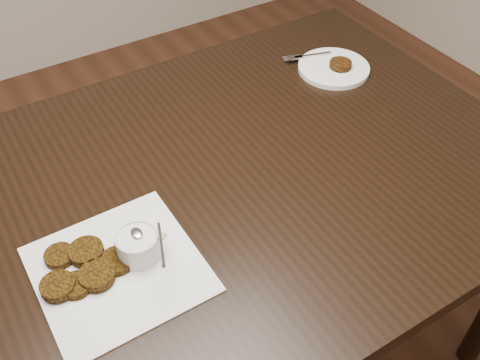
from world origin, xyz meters
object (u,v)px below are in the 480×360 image
Objects in this scene: table at (207,288)px; napkin at (118,269)px; sauce_ramekin at (136,235)px; plate_with_patty at (334,66)px.

napkin is (-0.23, -0.11, 0.38)m from table.
plate_with_patty is at bearing 23.33° from sauce_ramekin.
table is at bearing -158.89° from plate_with_patty.
napkin is at bearing -170.18° from sauce_ramekin.
table is at bearing 25.70° from napkin.
sauce_ramekin is at bearing 9.82° from napkin.
sauce_ramekin is (0.05, 0.01, 0.06)m from napkin.
sauce_ramekin is 0.59× the size of plate_with_patty.
table is 0.46m from napkin.
plate_with_patty is at bearing 21.11° from table.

